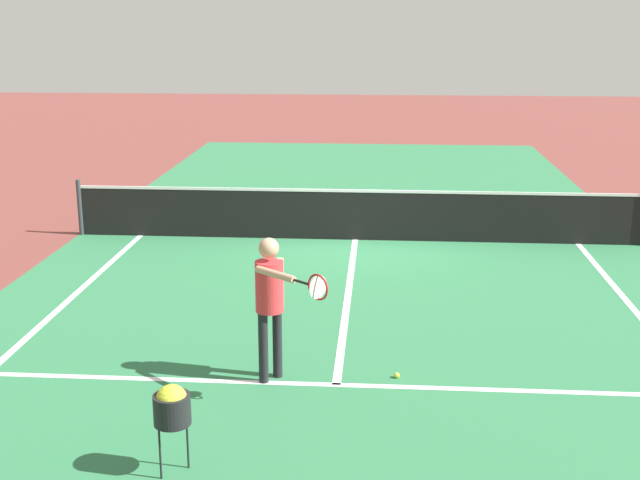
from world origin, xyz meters
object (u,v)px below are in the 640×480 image
(net, at_px, (355,214))
(player_near, at_px, (271,293))
(tennis_ball_mid_court, at_px, (397,375))
(ball_hopper, at_px, (172,406))

(net, distance_m, player_near, 6.38)
(tennis_ball_mid_court, bearing_deg, net, 96.40)
(net, xyz_separation_m, tennis_ball_mid_court, (0.69, -6.15, -0.46))
(player_near, bearing_deg, ball_hopper, -106.81)
(player_near, relative_size, tennis_ball_mid_court, 25.62)
(net, height_order, player_near, player_near)
(player_near, xyz_separation_m, tennis_ball_mid_court, (1.43, 0.16, -1.02))
(net, bearing_deg, ball_hopper, -99.27)
(player_near, distance_m, ball_hopper, 2.21)
(tennis_ball_mid_court, bearing_deg, player_near, -173.54)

